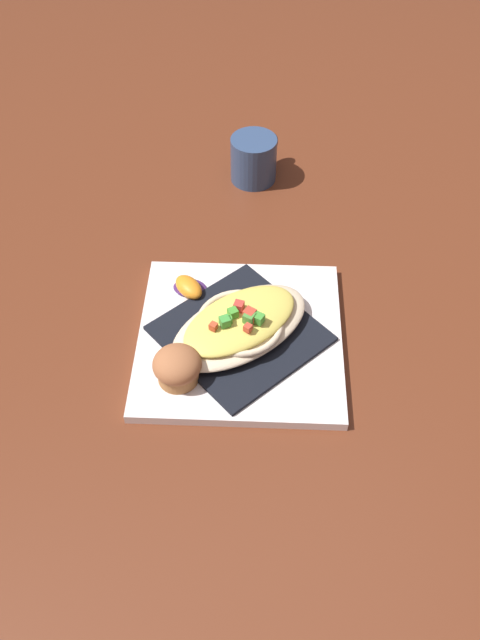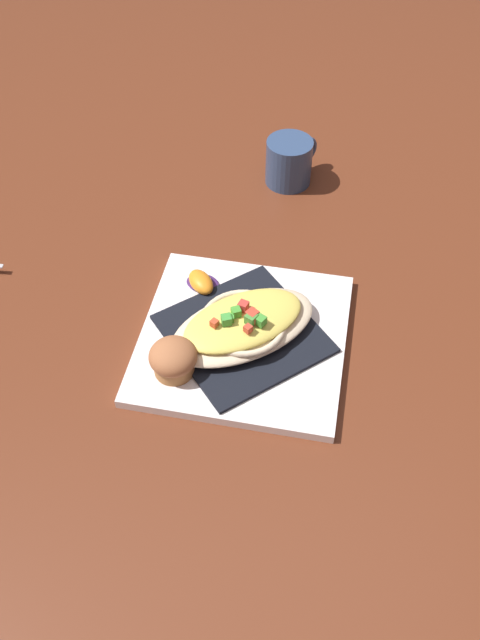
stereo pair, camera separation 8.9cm
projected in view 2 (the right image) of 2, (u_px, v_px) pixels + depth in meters
The scene contains 7 objects.
ground_plane at pixel (240, 341), 0.92m from camera, with size 2.60×2.60×0.00m, color brown.
square_plate at pixel (240, 338), 0.92m from camera, with size 0.27×0.27×0.01m, color white.
folded_napkin at pixel (240, 333), 0.91m from camera, with size 0.19×0.19×0.01m, color black.
gratin_dish at pixel (240, 324), 0.89m from camera, with size 0.23×0.20×0.05m.
muffin at pixel (170, 359), 0.85m from camera, with size 0.06×0.06×0.05m.
orange_garnish at pixel (198, 282), 0.96m from camera, with size 0.06×0.06×0.02m.
coffee_mug at pixel (287, 164), 1.13m from camera, with size 0.09×0.09×0.08m.
Camera 2 is at (-0.00, 0.59, 0.71)m, focal length 38.04 mm.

